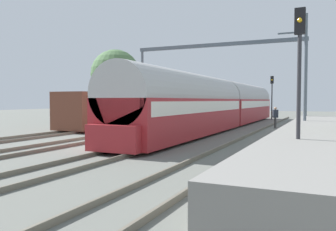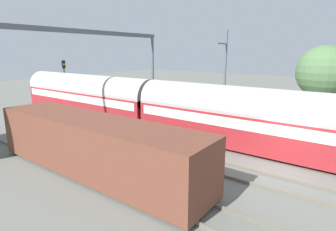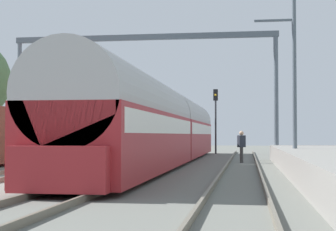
{
  "view_description": "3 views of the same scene",
  "coord_description": "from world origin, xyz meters",
  "px_view_note": "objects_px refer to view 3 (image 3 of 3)",
  "views": [
    {
      "loc": [
        9.93,
        -17.4,
        2.25
      ],
      "look_at": [
        2.07,
        -0.17,
        1.43
      ],
      "focal_mm": 37.22,
      "sensor_mm": 36.0,
      "label": 1
    },
    {
      "loc": [
        -14.55,
        -3.05,
        6.13
      ],
      "look_at": [
        0.59,
        8.06,
        1.71
      ],
      "focal_mm": 29.12,
      "sensor_mm": 36.0,
      "label": 2
    },
    {
      "loc": [
        6.46,
        -17.86,
        1.52
      ],
      "look_at": [
        1.04,
        19.43,
        2.86
      ],
      "focal_mm": 58.22,
      "sensor_mm": 36.0,
      "label": 3
    }
  ],
  "objects_px": {
    "passenger_train": "(164,126)",
    "person_crossing": "(241,144)",
    "catenary_gantry": "(143,65)",
    "railway_signal_far": "(216,113)"
  },
  "relations": [
    {
      "from": "passenger_train",
      "to": "person_crossing",
      "type": "bearing_deg",
      "value": 15.65
    },
    {
      "from": "person_crossing",
      "to": "railway_signal_far",
      "type": "distance_m",
      "value": 13.88
    },
    {
      "from": "passenger_train",
      "to": "person_crossing",
      "type": "xyz_separation_m",
      "value": [
        4.09,
        1.14,
        -0.94
      ]
    },
    {
      "from": "person_crossing",
      "to": "passenger_train",
      "type": "bearing_deg",
      "value": 159.56
    },
    {
      "from": "passenger_train",
      "to": "catenary_gantry",
      "type": "xyz_separation_m",
      "value": [
        -2.07,
        4.88,
        3.95
      ]
    },
    {
      "from": "person_crossing",
      "to": "catenary_gantry",
      "type": "bearing_deg",
      "value": 112.66
    },
    {
      "from": "passenger_train",
      "to": "catenary_gantry",
      "type": "bearing_deg",
      "value": 113.0
    },
    {
      "from": "catenary_gantry",
      "to": "railway_signal_far",
      "type": "bearing_deg",
      "value": 67.83
    },
    {
      "from": "railway_signal_far",
      "to": "catenary_gantry",
      "type": "distance_m",
      "value": 10.89
    },
    {
      "from": "railway_signal_far",
      "to": "person_crossing",
      "type": "bearing_deg",
      "value": -80.9
    }
  ]
}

